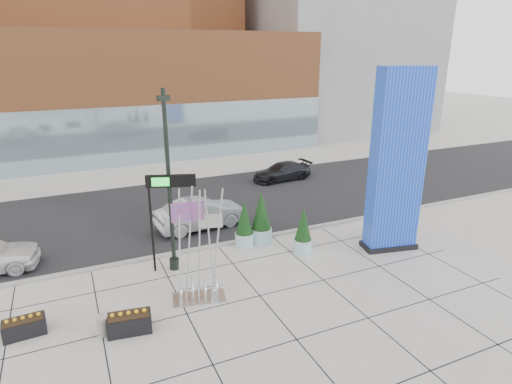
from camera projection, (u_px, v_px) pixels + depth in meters
name	position (u px, v px, depth m)	size (l,w,h in m)	color
ground	(228.00, 289.00, 17.59)	(160.00, 160.00, 0.00)	#9E9991
street_asphalt	(170.00, 210.00, 26.23)	(80.00, 12.00, 0.02)	black
curb_edge	(199.00, 249.00, 21.03)	(80.00, 0.30, 0.12)	gray
tower_podium	(133.00, 94.00, 39.60)	(34.00, 10.00, 11.00)	#AF6132
tower_glass_front	(146.00, 135.00, 36.39)	(34.00, 0.60, 5.00)	#8CA5B2
building_grey_parking	(332.00, 54.00, 52.61)	(20.00, 18.00, 18.00)	slate
blue_pylon	(397.00, 166.00, 20.03)	(2.79, 1.66, 8.71)	#0D30CC
lamp_post	(170.00, 200.00, 18.24)	(0.53, 0.44, 7.95)	black
public_art_sculpture	(198.00, 271.00, 16.54)	(2.20, 1.42, 4.63)	silver
concrete_bollard	(103.00, 325.00, 14.66)	(0.39, 0.39, 0.75)	gray
overhead_street_sign	(167.00, 188.00, 18.17)	(2.03, 0.84, 4.42)	black
round_planter_east	(303.00, 231.00, 20.61)	(0.90, 0.90, 2.25)	#99C8CE
round_planter_mid	(261.00, 219.00, 21.55)	(1.08, 1.08, 2.71)	#99C8CE
round_planter_west	(244.00, 225.00, 21.24)	(0.94, 0.94, 2.36)	#99C8CE
box_planter_north	(24.00, 326.00, 14.67)	(1.39, 0.76, 0.74)	black
box_planter_south	(129.00, 322.00, 14.83)	(1.58, 0.94, 0.82)	black
car_silver_mid	(201.00, 214.00, 23.41)	(1.74, 4.98, 1.64)	#A3A6AB
car_dark_east	(282.00, 172.00, 32.24)	(1.85, 4.54, 1.32)	black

